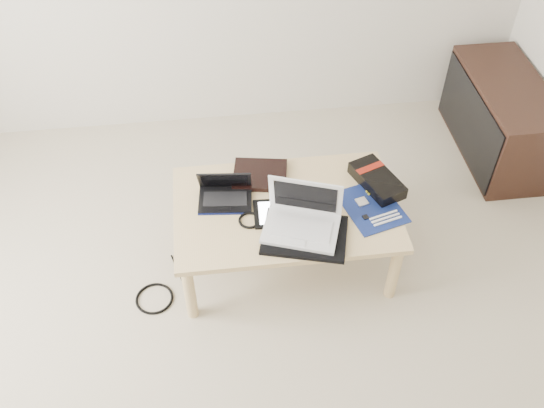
{
  "coord_description": "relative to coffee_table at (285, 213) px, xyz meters",
  "views": [
    {
      "loc": [
        0.03,
        -1.31,
        2.55
      ],
      "look_at": [
        0.28,
        0.72,
        0.43
      ],
      "focal_mm": 40.0,
      "sensor_mm": 36.0,
      "label": 1
    }
  ],
  "objects": [
    {
      "name": "tablet",
      "position": [
        -0.04,
        -0.05,
        0.06
      ],
      "size": [
        0.26,
        0.2,
        0.01
      ],
      "color": "black",
      "rests_on": "coffee_table"
    },
    {
      "name": "ground",
      "position": [
        -0.35,
        -0.72,
        -0.35
      ],
      "size": [
        4.0,
        4.0,
        0.0
      ],
      "primitive_type": "plane",
      "color": "beige",
      "rests_on": "ground"
    },
    {
      "name": "gpu_box",
      "position": [
        0.48,
        0.1,
        0.08
      ],
      "size": [
        0.25,
        0.34,
        0.07
      ],
      "color": "black",
      "rests_on": "coffee_table"
    },
    {
      "name": "white_laptop",
      "position": [
        0.06,
        -0.15,
        0.12
      ],
      "size": [
        0.41,
        0.35,
        0.25
      ],
      "color": "silver",
      "rests_on": "neoprene_sleeve"
    },
    {
      "name": "neoprene_sleeve",
      "position": [
        0.06,
        -0.2,
        0.06
      ],
      "size": [
        0.45,
        0.38,
        0.02
      ],
      "primitive_type": "cube",
      "rotation": [
        0.0,
        0.0,
        -0.27
      ],
      "color": "black",
      "rests_on": "coffee_table"
    },
    {
      "name": "coffee_table",
      "position": [
        0.0,
        0.0,
        0.0
      ],
      "size": [
        1.1,
        0.7,
        0.4
      ],
      "color": "tan",
      "rests_on": "ground"
    },
    {
      "name": "room_shell",
      "position": [
        -0.35,
        -0.72,
        1.32
      ],
      "size": [
        4.2,
        4.2,
        2.7
      ],
      "color": "beige",
      "rests_on": "ground"
    },
    {
      "name": "remote",
      "position": [
        0.16,
        0.01,
        0.06
      ],
      "size": [
        0.09,
        0.21,
        0.02
      ],
      "color": "silver",
      "rests_on": "coffee_table"
    },
    {
      "name": "netbook",
      "position": [
        -0.29,
        0.09,
        0.09
      ],
      "size": [
        0.28,
        0.22,
        0.18
      ],
      "color": "black",
      "rests_on": "coffee_table"
    },
    {
      "name": "floor_cable_trail",
      "position": [
        -0.55,
        -0.1,
        -0.35
      ],
      "size": [
        0.12,
        0.37,
        0.01
      ],
      "primitive_type": "cylinder",
      "rotation": [
        1.57,
        0.0,
        0.3
      ],
      "color": "black",
      "rests_on": "ground"
    },
    {
      "name": "motherboard",
      "position": [
        0.42,
        -0.06,
        0.05
      ],
      "size": [
        0.34,
        0.38,
        0.02
      ],
      "color": "#0C1F52",
      "rests_on": "coffee_table"
    },
    {
      "name": "floor_cable_coil",
      "position": [
        -0.69,
        -0.19,
        -0.34
      ],
      "size": [
        0.22,
        0.22,
        0.01
      ],
      "primitive_type": "torus",
      "rotation": [
        0.0,
        0.0,
        -0.13
      ],
      "color": "black",
      "rests_on": "ground"
    },
    {
      "name": "cable_coil",
      "position": [
        -0.19,
        -0.08,
        0.05
      ],
      "size": [
        0.11,
        0.11,
        0.01
      ],
      "primitive_type": "torus",
      "rotation": [
        0.0,
        0.0,
        -0.04
      ],
      "color": "black",
      "rests_on": "coffee_table"
    },
    {
      "name": "book",
      "position": [
        -0.1,
        0.23,
        0.06
      ],
      "size": [
        0.31,
        0.27,
        0.03
      ],
      "color": "black",
      "rests_on": "coffee_table"
    },
    {
      "name": "media_cabinet",
      "position": [
        1.43,
        0.73,
        -0.1
      ],
      "size": [
        0.41,
        0.9,
        0.5
      ],
      "color": "#321C14",
      "rests_on": "ground"
    }
  ]
}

